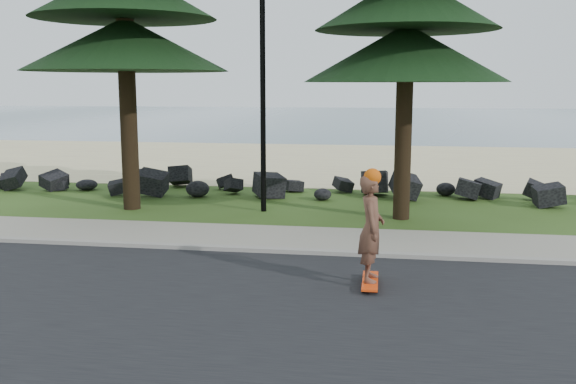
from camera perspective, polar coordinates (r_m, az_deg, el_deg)
name	(u,v)px	position (r m, az deg, el deg)	size (l,w,h in m)	color
ground	(235,240)	(13.56, -4.78, -4.30)	(160.00, 160.00, 0.00)	#2F4616
road	(160,315)	(9.43, -11.33, -10.64)	(160.00, 7.00, 0.02)	black
kerb	(224,249)	(12.71, -5.74, -5.03)	(160.00, 0.20, 0.10)	gray
sidewalk	(237,236)	(13.74, -4.58, -3.94)	(160.00, 2.00, 0.08)	gray
beach_sand	(314,161)	(27.66, 2.31, 2.81)	(160.00, 15.00, 0.01)	#CDB789
ocean	(356,118)	(63.95, 6.09, 6.56)	(160.00, 58.00, 0.01)	#365A68
seawall_boulders	(279,195)	(18.94, -0.79, -0.31)	(60.00, 2.40, 1.10)	black
lamp_post	(263,48)	(16.32, -2.28, 12.68)	(0.25, 0.14, 8.14)	black
skateboarder	(371,229)	(10.31, 7.41, -3.26)	(0.42, 1.03, 1.92)	#F43E0E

